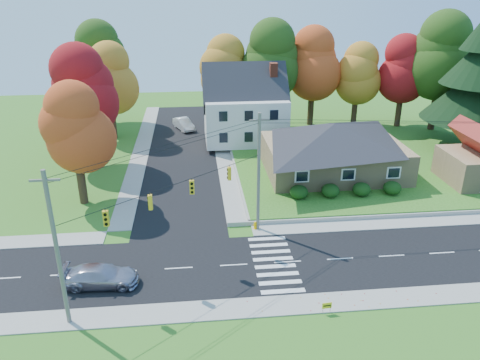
# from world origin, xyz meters

# --- Properties ---
(ground) EXTENTS (120.00, 120.00, 0.00)m
(ground) POSITION_xyz_m (0.00, 0.00, 0.00)
(ground) COLOR #3D7923
(road_main) EXTENTS (90.00, 8.00, 0.02)m
(road_main) POSITION_xyz_m (0.00, 0.00, 0.01)
(road_main) COLOR black
(road_main) RESTS_ON ground
(road_cross) EXTENTS (8.00, 44.00, 0.02)m
(road_cross) POSITION_xyz_m (-8.00, 26.00, 0.01)
(road_cross) COLOR black
(road_cross) RESTS_ON ground
(sidewalk_north) EXTENTS (90.00, 2.00, 0.08)m
(sidewalk_north) POSITION_xyz_m (0.00, 5.00, 0.04)
(sidewalk_north) COLOR #9C9A90
(sidewalk_north) RESTS_ON ground
(sidewalk_south) EXTENTS (90.00, 2.00, 0.08)m
(sidewalk_south) POSITION_xyz_m (0.00, -5.00, 0.04)
(sidewalk_south) COLOR #9C9A90
(sidewalk_south) RESTS_ON ground
(lawn) EXTENTS (30.00, 30.00, 0.50)m
(lawn) POSITION_xyz_m (13.00, 21.00, 0.25)
(lawn) COLOR #3D7923
(lawn) RESTS_ON ground
(ranch_house) EXTENTS (14.60, 10.60, 5.40)m
(ranch_house) POSITION_xyz_m (8.00, 16.00, 3.27)
(ranch_house) COLOR tan
(ranch_house) RESTS_ON lawn
(colonial_house) EXTENTS (10.40, 8.40, 9.60)m
(colonial_house) POSITION_xyz_m (0.04, 28.00, 4.58)
(colonial_house) COLOR silver
(colonial_house) RESTS_ON lawn
(hedge_row) EXTENTS (10.70, 1.70, 1.27)m
(hedge_row) POSITION_xyz_m (7.50, 9.80, 1.14)
(hedge_row) COLOR #163A10
(hedge_row) RESTS_ON lawn
(traffic_infrastructure) EXTENTS (38.10, 10.66, 10.00)m
(traffic_infrastructure) POSITION_xyz_m (-0.15, 1.35, 5.15)
(traffic_infrastructure) COLOR #666059
(traffic_infrastructure) RESTS_ON ground
(tree_lot_0) EXTENTS (6.72, 6.72, 12.51)m
(tree_lot_0) POSITION_xyz_m (-2.00, 34.00, 8.31)
(tree_lot_0) COLOR #3F2A19
(tree_lot_0) RESTS_ON lawn
(tree_lot_1) EXTENTS (7.84, 7.84, 14.60)m
(tree_lot_1) POSITION_xyz_m (4.00, 33.00, 9.61)
(tree_lot_1) COLOR #3F2A19
(tree_lot_1) RESTS_ON lawn
(tree_lot_2) EXTENTS (7.28, 7.28, 13.56)m
(tree_lot_2) POSITION_xyz_m (10.00, 34.00, 8.96)
(tree_lot_2) COLOR #3F2A19
(tree_lot_2) RESTS_ON lawn
(tree_lot_3) EXTENTS (6.16, 6.16, 11.47)m
(tree_lot_3) POSITION_xyz_m (16.00, 33.00, 7.65)
(tree_lot_3) COLOR #3F2A19
(tree_lot_3) RESTS_ON lawn
(tree_lot_4) EXTENTS (6.72, 6.72, 12.51)m
(tree_lot_4) POSITION_xyz_m (22.00, 32.00, 8.31)
(tree_lot_4) COLOR #3F2A19
(tree_lot_4) RESTS_ON lawn
(tree_lot_5) EXTENTS (8.40, 8.40, 15.64)m
(tree_lot_5) POSITION_xyz_m (26.00, 30.00, 10.27)
(tree_lot_5) COLOR #3F2A19
(tree_lot_5) RESTS_ON lawn
(tree_west_0) EXTENTS (6.16, 6.16, 11.47)m
(tree_west_0) POSITION_xyz_m (-17.00, 12.00, 7.15)
(tree_west_0) COLOR #3F2A19
(tree_west_0) RESTS_ON ground
(tree_west_1) EXTENTS (7.28, 7.28, 13.56)m
(tree_west_1) POSITION_xyz_m (-18.00, 22.00, 8.46)
(tree_west_1) COLOR #3F2A19
(tree_west_1) RESTS_ON ground
(tree_west_2) EXTENTS (6.72, 6.72, 12.51)m
(tree_west_2) POSITION_xyz_m (-17.00, 32.00, 7.81)
(tree_west_2) COLOR #3F2A19
(tree_west_2) RESTS_ON ground
(tree_west_3) EXTENTS (7.84, 7.84, 14.60)m
(tree_west_3) POSITION_xyz_m (-19.00, 40.00, 9.11)
(tree_west_3) COLOR #3F2A19
(tree_west_3) RESTS_ON ground
(silver_sedan) EXTENTS (5.20, 2.38, 1.48)m
(silver_sedan) POSITION_xyz_m (-13.19, -1.51, 0.76)
(silver_sedan) COLOR #A4A0B4
(silver_sedan) RESTS_ON road_main
(white_car) EXTENTS (3.27, 5.00, 1.56)m
(white_car) POSITION_xyz_m (-7.84, 34.96, 0.80)
(white_car) COLOR silver
(white_car) RESTS_ON road_cross
(fire_hydrant) EXTENTS (0.41, 0.32, 0.73)m
(fire_hydrant) POSITION_xyz_m (-1.72, 5.18, 0.35)
(fire_hydrant) COLOR #FEB500
(fire_hydrant) RESTS_ON ground
(yard_sign) EXTENTS (0.63, 0.09, 0.79)m
(yard_sign) POSITION_xyz_m (1.27, -5.97, 0.56)
(yard_sign) COLOR black
(yard_sign) RESTS_ON ground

